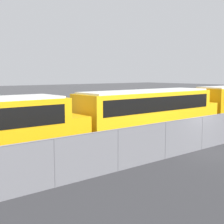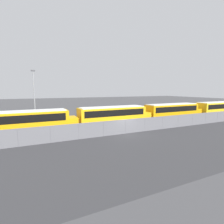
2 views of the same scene
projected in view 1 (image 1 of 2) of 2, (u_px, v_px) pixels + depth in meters
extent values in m
plane|color=#424244|center=(201.00, 149.00, 17.10)|extent=(200.00, 200.00, 0.00)
cube|color=#9EA0A5|center=(202.00, 133.00, 16.99)|extent=(96.80, 0.03, 1.82)
cube|color=slate|center=(202.00, 133.00, 16.98)|extent=(96.80, 0.01, 1.82)
cylinder|color=slate|center=(203.00, 117.00, 16.88)|extent=(96.80, 0.05, 0.05)
cylinder|color=slate|center=(55.00, 163.00, 11.25)|extent=(0.07, 0.07, 1.82)
cylinder|color=slate|center=(118.00, 150.00, 13.16)|extent=(0.07, 0.07, 1.82)
cylinder|color=slate|center=(165.00, 141.00, 15.08)|extent=(0.07, 0.07, 1.82)
cylinder|color=slate|center=(202.00, 133.00, 16.99)|extent=(0.07, 0.07, 1.82)
cube|color=#EDA80F|center=(69.00, 129.00, 16.42)|extent=(1.22, 2.39, 1.51)
cylinder|color=black|center=(14.00, 147.00, 15.80)|extent=(0.91, 0.28, 0.91)
cylinder|color=black|center=(35.00, 156.00, 14.00)|extent=(0.91, 0.28, 0.91)
cube|color=yellow|center=(147.00, 111.00, 20.37)|extent=(10.20, 2.59, 2.52)
cube|color=black|center=(147.00, 103.00, 20.30)|extent=(9.38, 2.63, 0.91)
cube|color=black|center=(147.00, 122.00, 20.45)|extent=(10.00, 2.62, 0.10)
cube|color=yellow|center=(199.00, 112.00, 24.05)|extent=(1.22, 2.39, 1.51)
cube|color=black|center=(82.00, 138.00, 17.24)|extent=(0.12, 2.59, 0.24)
cube|color=silver|center=(148.00, 91.00, 20.21)|extent=(9.69, 2.33, 0.10)
cylinder|color=black|center=(165.00, 123.00, 23.42)|extent=(0.91, 0.28, 0.91)
cylinder|color=black|center=(191.00, 127.00, 21.62)|extent=(0.91, 0.28, 0.91)
cylinder|color=black|center=(98.00, 133.00, 19.42)|extent=(0.91, 0.28, 0.91)
cylinder|color=black|center=(123.00, 139.00, 17.62)|extent=(0.91, 0.28, 0.91)
cube|color=black|center=(205.00, 119.00, 24.72)|extent=(0.12, 2.59, 0.24)
cylinder|color=black|center=(207.00, 117.00, 26.89)|extent=(0.91, 0.28, 0.91)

